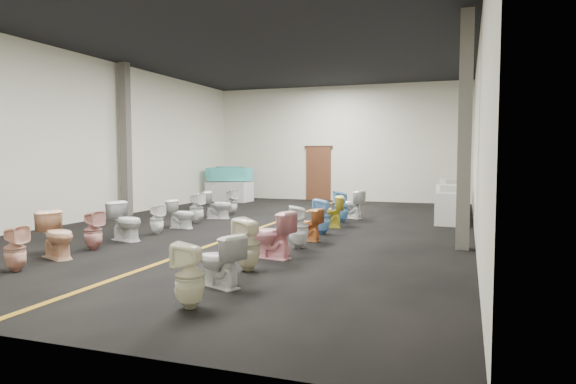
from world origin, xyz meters
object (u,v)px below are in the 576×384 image
toilet_left_9 (232,202)px  toilet_left_6 (181,214)px  toilet_right_7 (327,212)px  toilet_right_6 (322,216)px  appliance_crate_b (451,202)px  appliance_crate_c (452,200)px  appliance_crate_a (449,209)px  toilet_left_3 (93,230)px  toilet_right_5 (306,225)px  toilet_right_2 (248,245)px  appliance_crate_d (453,194)px  toilet_left_7 (197,208)px  display_table (229,191)px  bathtub (229,174)px  toilet_right_9 (350,204)px  toilet_left_2 (57,235)px  toilet_right_4 (299,227)px  toilet_left_8 (218,205)px  toilet_right_1 (220,260)px  toilet_left_1 (15,249)px  toilet_right_0 (190,276)px  toilet_left_4 (126,221)px  toilet_right_8 (341,207)px  toilet_right_3 (271,235)px  toilet_left_5 (157,219)px

toilet_left_9 → toilet_left_6: bearing=-155.9°
toilet_right_7 → toilet_right_6: bearing=-10.9°
appliance_crate_b → appliance_crate_c: appliance_crate_b is taller
appliance_crate_a → toilet_left_3: size_ratio=1.11×
toilet_left_9 → toilet_right_5: (3.51, -3.74, -0.05)m
toilet_left_3 → toilet_right_2: toilet_right_2 is taller
appliance_crate_d → toilet_left_7: size_ratio=1.26×
display_table → toilet_left_3: (2.06, -10.16, -0.00)m
bathtub → toilet_right_7: 8.01m
toilet_left_9 → toilet_right_9: toilet_right_9 is taller
toilet_right_7 → toilet_left_2: bearing=-53.4°
appliance_crate_b → appliance_crate_a: bearing=-90.0°
toilet_left_2 → toilet_right_9: size_ratio=1.02×
toilet_right_4 → display_table: bearing=-166.0°
appliance_crate_b → display_table: bearing=159.2°
toilet_left_8 → appliance_crate_c: bearing=-76.9°
toilet_right_1 → toilet_left_2: bearing=-78.6°
toilet_left_9 → toilet_left_1: bearing=-156.3°
appliance_crate_b → toilet_left_3: size_ratio=1.30×
toilet_left_8 → toilet_right_0: 8.58m
toilet_left_4 → toilet_right_8: (3.60, 4.33, 0.01)m
toilet_left_4 → toilet_left_8: size_ratio=1.06×
toilet_left_2 → toilet_right_3: size_ratio=0.98×
toilet_left_3 → toilet_left_7: bearing=8.6°
appliance_crate_c → toilet_left_6: appliance_crate_c is taller
toilet_right_2 → toilet_right_7: toilet_right_2 is taller
toilet_left_4 → toilet_left_6: 1.99m
toilet_left_5 → bathtub: bearing=31.0°
toilet_left_9 → toilet_right_2: 7.57m
toilet_right_0 → toilet_right_8: toilet_right_8 is taller
toilet_left_7 → toilet_right_9: 4.32m
bathtub → toilet_right_6: size_ratio=2.21×
toilet_left_7 → toilet_right_2: size_ratio=0.98×
toilet_right_2 → toilet_right_6: 3.99m
toilet_left_1 → toilet_right_0: 3.62m
appliance_crate_b → toilet_right_0: bearing=-105.2°
bathtub → toilet_left_5: bearing=-94.7°
toilet_right_9 → appliance_crate_d: bearing=159.9°
toilet_right_0 → toilet_right_3: 3.07m
appliance_crate_b → toilet_left_4: (-6.34, -5.90, -0.08)m
toilet_left_2 → toilet_right_2: bearing=-65.4°
appliance_crate_b → toilet_right_9: (-2.72, -0.58, -0.09)m
toilet_right_2 → toilet_right_6: (0.09, 3.99, -0.01)m
appliance_crate_c → toilet_right_8: (-2.74, -2.98, -0.01)m
appliance_crate_b → toilet_right_3: bearing=-112.9°
appliance_crate_d → toilet_left_8: 7.76m
toilet_left_5 → toilet_left_8: size_ratio=0.88×
bathtub → toilet_left_3: bathtub is taller
toilet_left_2 → toilet_right_4: (3.68, 2.30, 0.01)m
toilet_left_8 → toilet_right_2: size_ratio=0.93×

